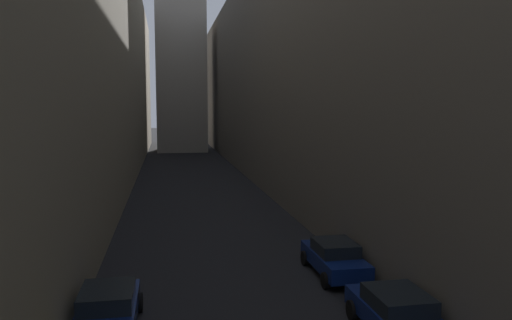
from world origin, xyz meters
TOP-DOWN VIEW (x-y plane):
  - ground_plane at (0.00, 48.00)m, footprint 264.00×264.00m
  - building_block_left at (-12.34, 50.00)m, footprint 13.67×108.00m
  - building_block_right at (13.23, 50.00)m, footprint 15.46×108.00m
  - parked_car_left_third at (-4.40, 17.51)m, footprint 1.98×4.51m
  - parked_car_right_third at (4.40, 15.54)m, footprint 2.01×4.60m
  - parked_car_right_far at (4.40, 21.45)m, footprint 1.95×4.36m

SIDE VIEW (x-z plane):
  - ground_plane at x=0.00m, z-range 0.00..0.00m
  - parked_car_left_third at x=-4.40m, z-range 0.03..1.48m
  - parked_car_right_third at x=4.40m, z-range 0.03..1.49m
  - parked_car_right_far at x=4.40m, z-range 0.03..1.50m
  - building_block_right at x=13.23m, z-range 0.00..20.99m
  - building_block_left at x=-12.34m, z-range 0.00..22.21m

